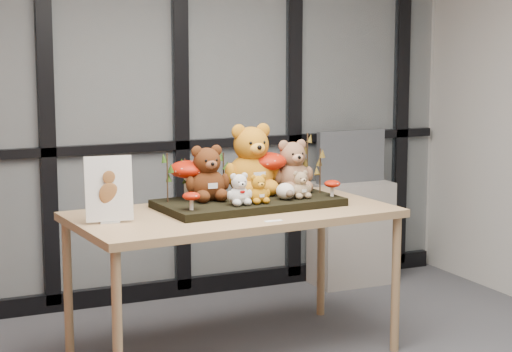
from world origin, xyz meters
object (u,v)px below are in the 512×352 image
bear_pooh_yellow (251,155)px  bear_tan_back (292,163)px  bear_beige_small (300,183)px  bear_brown_medium (207,170)px  monitor (351,156)px  bear_small_yellow (258,187)px  cabinet (351,233)px  bear_white_bow (239,187)px  mushroom_front_right (332,187)px  diorama_tray (249,203)px  plush_cream_hedgehog (285,190)px  mushroom_back_right (266,170)px  mushroom_front_left (191,200)px  mushroom_back_left (188,178)px  sign_holder (109,191)px  display_table (233,222)px

bear_pooh_yellow → bear_tan_back: (0.26, -0.02, -0.06)m
bear_pooh_yellow → bear_beige_small: (0.20, -0.24, -0.14)m
bear_brown_medium → monitor: bear_brown_medium is taller
bear_small_yellow → monitor: monitor is taller
bear_small_yellow → cabinet: bearing=37.2°
bear_white_bow → bear_beige_small: bear_white_bow is taller
mushroom_front_right → bear_brown_medium: bearing=164.8°
diorama_tray → monitor: 1.57m
plush_cream_hedgehog → mushroom_back_right: (-0.01, 0.24, 0.08)m
diorama_tray → mushroom_front_left: 0.45m
bear_beige_small → mushroom_front_right: bearing=-11.8°
bear_white_bow → mushroom_back_left: 0.34m
bear_tan_back → cabinet: bearing=38.5°
monitor → bear_pooh_yellow: bearing=-144.5°
mushroom_back_right → monitor: bearing=38.0°
bear_tan_back → mushroom_front_right: (0.13, -0.25, -0.12)m
plush_cream_hedgehog → cabinet: 1.59m
bear_small_yellow → plush_cream_hedgehog: bear_small_yellow is taller
bear_small_yellow → sign_holder: bearing=173.9°
mushroom_back_left → monitor: same height
monitor → mushroom_back_left: bearing=-151.8°
mushroom_front_right → bear_pooh_yellow: bearing=145.9°
bear_pooh_yellow → monitor: size_ratio=0.86×
bear_tan_back → mushroom_front_right: bear_tan_back is taller
bear_pooh_yellow → cabinet: size_ratio=0.61×
cabinet → mushroom_back_left: bearing=-152.4°
bear_tan_back → sign_holder: bear_tan_back is taller
sign_holder → plush_cream_hedgehog: bearing=7.8°
bear_white_bow → sign_holder: size_ratio=0.56×
bear_small_yellow → bear_white_bow: (-0.12, -0.00, 0.01)m
bear_brown_medium → monitor: bearing=27.5°
mushroom_front_right → sign_holder: bearing=179.4°
bear_pooh_yellow → bear_brown_medium: (-0.31, -0.08, -0.06)m
bear_tan_back → bear_small_yellow: size_ratio=1.92×
mushroom_back_left → mushroom_front_left: bearing=-107.6°
plush_cream_hedgehog → monitor: (1.05, 1.07, 0.00)m
display_table → bear_brown_medium: (-0.10, 0.15, 0.28)m
plush_cream_hedgehog → cabinet: (1.05, 1.05, -0.55)m
bear_tan_back → monitor: 1.23m
display_table → diorama_tray: (0.13, 0.08, 0.09)m
bear_pooh_yellow → monitor: bear_pooh_yellow is taller
mushroom_back_right → diorama_tray: bearing=-140.8°
bear_brown_medium → monitor: (1.46, 0.90, -0.12)m
mushroom_front_left → cabinet: (1.64, 1.12, -0.55)m
display_table → plush_cream_hedgehog: plush_cream_hedgehog is taller
display_table → bear_pooh_yellow: bearing=42.9°
bear_pooh_yellow → mushroom_front_right: (0.39, -0.27, -0.17)m
bear_white_bow → mushroom_front_right: size_ratio=1.87×
mushroom_front_right → sign_holder: size_ratio=0.30×
bear_beige_small → sign_holder: sign_holder is taller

